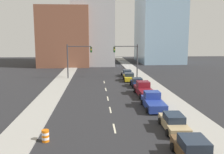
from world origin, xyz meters
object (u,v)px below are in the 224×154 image
object	(u,v)px
traffic_signal_right	(131,56)
sedan_brown	(193,151)
sedan_gray	(127,73)
pickup_truck_blue	(153,102)
pickup_truck_maroon	(144,90)
sedan_tan	(174,123)
sedan_yellow	(129,77)
traffic_barrel	(45,136)
traffic_signal_left	(74,57)
sedan_navy	(137,83)

from	to	relation	value
traffic_signal_right	sedan_brown	xyz separation A→B (m)	(-0.74, -34.09, -3.70)
sedan_gray	sedan_brown	bearing A→B (deg)	-91.33
pickup_truck_blue	pickup_truck_maroon	distance (m)	6.53
sedan_tan	sedan_yellow	size ratio (longest dim) A/B	1.02
pickup_truck_blue	traffic_barrel	bearing A→B (deg)	-139.53
traffic_signal_left	pickup_truck_maroon	bearing A→B (deg)	-54.43
traffic_barrel	sedan_navy	size ratio (longest dim) A/B	0.22
pickup_truck_maroon	pickup_truck_blue	bearing A→B (deg)	-93.49
sedan_tan	sedan_yellow	distance (m)	25.50
traffic_barrel	sedan_yellow	world-z (taller)	sedan_yellow
pickup_truck_blue	traffic_signal_right	bearing A→B (deg)	89.74
sedan_gray	traffic_barrel	bearing A→B (deg)	-108.70
sedan_gray	pickup_truck_maroon	bearing A→B (deg)	-90.33
traffic_barrel	sedan_tan	distance (m)	10.90
traffic_signal_left	pickup_truck_blue	xyz separation A→B (m)	(10.57, -21.66, -3.65)
sedan_brown	sedan_tan	bearing A→B (deg)	88.10
traffic_barrel	traffic_signal_right	bearing A→B (deg)	70.02
sedan_tan	sedan_yellow	world-z (taller)	sedan_yellow
sedan_brown	traffic_barrel	bearing A→B (deg)	162.67
pickup_truck_maroon	sedan_yellow	size ratio (longest dim) A/B	1.32
sedan_brown	pickup_truck_blue	xyz separation A→B (m)	(0.24, 12.43, 0.05)
traffic_signal_left	pickup_truck_maroon	size ratio (longest dim) A/B	1.07
traffic_barrel	sedan_brown	xyz separation A→B (m)	(10.27, -3.79, 0.22)
traffic_signal_left	sedan_tan	world-z (taller)	traffic_signal_left
traffic_signal_left	sedan_brown	size ratio (longest dim) A/B	1.39
traffic_signal_right	sedan_tan	bearing A→B (deg)	-90.54
traffic_signal_right	sedan_navy	xyz separation A→B (m)	(-0.14, -8.73, -3.74)
pickup_truck_maroon	sedan_brown	bearing A→B (deg)	-92.74
sedan_gray	pickup_truck_blue	bearing A→B (deg)	-91.06
traffic_barrel	sedan_navy	distance (m)	24.15
traffic_signal_right	sedan_tan	xyz separation A→B (m)	(-0.27, -28.48, -3.76)
traffic_barrel	pickup_truck_blue	distance (m)	13.61
pickup_truck_maroon	sedan_yellow	distance (m)	12.16
sedan_tan	pickup_truck_maroon	size ratio (longest dim) A/B	0.77
pickup_truck_maroon	traffic_signal_right	bearing A→B (deg)	87.85
traffic_signal_left	sedan_gray	distance (m)	11.63
traffic_signal_left	pickup_truck_blue	size ratio (longest dim) A/B	1.26
traffic_signal_right	sedan_navy	bearing A→B (deg)	-90.90
sedan_yellow	sedan_navy	bearing A→B (deg)	-81.44
traffic_signal_left	pickup_truck_blue	bearing A→B (deg)	-64.00
traffic_signal_right	pickup_truck_maroon	xyz separation A→B (m)	(-0.24, -15.14, -3.63)
pickup_truck_blue	sedan_tan	bearing A→B (deg)	-86.97
sedan_brown	sedan_navy	xyz separation A→B (m)	(0.61, 25.36, -0.04)
traffic_signal_right	pickup_truck_blue	distance (m)	21.97
traffic_signal_left	sedan_navy	bearing A→B (deg)	-38.62
sedan_tan	sedan_gray	size ratio (longest dim) A/B	1.03
traffic_barrel	sedan_brown	distance (m)	10.95
traffic_signal_left	sedan_brown	bearing A→B (deg)	-73.15
traffic_barrel	pickup_truck_blue	bearing A→B (deg)	39.41
sedan_tan	pickup_truck_maroon	distance (m)	13.34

